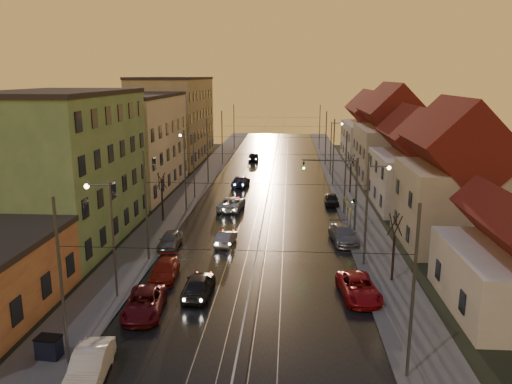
% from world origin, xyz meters
% --- Properties ---
extents(ground, '(160.00, 160.00, 0.00)m').
position_xyz_m(ground, '(0.00, 0.00, 0.00)').
color(ground, black).
rests_on(ground, ground).
extents(road, '(16.00, 120.00, 0.04)m').
position_xyz_m(road, '(0.00, 40.00, 0.02)').
color(road, black).
rests_on(road, ground).
extents(sidewalk_left, '(4.00, 120.00, 0.15)m').
position_xyz_m(sidewalk_left, '(-10.00, 40.00, 0.07)').
color(sidewalk_left, '#4C4C4C').
rests_on(sidewalk_left, ground).
extents(sidewalk_right, '(4.00, 120.00, 0.15)m').
position_xyz_m(sidewalk_right, '(10.00, 40.00, 0.07)').
color(sidewalk_right, '#4C4C4C').
rests_on(sidewalk_right, ground).
extents(tram_rail_0, '(0.06, 120.00, 0.03)m').
position_xyz_m(tram_rail_0, '(-2.20, 40.00, 0.06)').
color(tram_rail_0, gray).
rests_on(tram_rail_0, road).
extents(tram_rail_1, '(0.06, 120.00, 0.03)m').
position_xyz_m(tram_rail_1, '(-0.77, 40.00, 0.06)').
color(tram_rail_1, gray).
rests_on(tram_rail_1, road).
extents(tram_rail_2, '(0.06, 120.00, 0.03)m').
position_xyz_m(tram_rail_2, '(0.77, 40.00, 0.06)').
color(tram_rail_2, gray).
rests_on(tram_rail_2, road).
extents(tram_rail_3, '(0.06, 120.00, 0.03)m').
position_xyz_m(tram_rail_3, '(2.20, 40.00, 0.06)').
color(tram_rail_3, gray).
rests_on(tram_rail_3, road).
extents(apartment_left_1, '(10.00, 18.00, 13.00)m').
position_xyz_m(apartment_left_1, '(-17.50, 14.00, 6.50)').
color(apartment_left_1, '#5D8A58').
rests_on(apartment_left_1, ground).
extents(apartment_left_2, '(10.00, 20.00, 12.00)m').
position_xyz_m(apartment_left_2, '(-17.50, 34.00, 6.00)').
color(apartment_left_2, beige).
rests_on(apartment_left_2, ground).
extents(apartment_left_3, '(10.00, 24.00, 14.00)m').
position_xyz_m(apartment_left_3, '(-17.50, 58.00, 7.00)').
color(apartment_left_3, '#90825D').
rests_on(apartment_left_3, ground).
extents(house_right_1, '(8.67, 10.20, 10.80)m').
position_xyz_m(house_right_1, '(17.00, 15.00, 5.45)').
color(house_right_1, '#B3A889').
rests_on(house_right_1, ground).
extents(house_right_2, '(9.18, 12.24, 9.20)m').
position_xyz_m(house_right_2, '(17.00, 28.00, 4.64)').
color(house_right_2, silver).
rests_on(house_right_2, ground).
extents(house_right_3, '(9.18, 14.28, 11.50)m').
position_xyz_m(house_right_3, '(17.00, 43.00, 5.80)').
color(house_right_3, '#B3A889').
rests_on(house_right_3, ground).
extents(house_right_4, '(9.18, 16.32, 10.00)m').
position_xyz_m(house_right_4, '(17.00, 61.00, 5.05)').
color(house_right_4, silver).
rests_on(house_right_4, ground).
extents(catenary_pole_l_0, '(0.16, 0.16, 9.00)m').
position_xyz_m(catenary_pole_l_0, '(-8.60, -6.00, 4.50)').
color(catenary_pole_l_0, '#595B60').
rests_on(catenary_pole_l_0, ground).
extents(catenary_pole_r_0, '(0.16, 0.16, 9.00)m').
position_xyz_m(catenary_pole_r_0, '(8.60, -6.00, 4.50)').
color(catenary_pole_r_0, '#595B60').
rests_on(catenary_pole_r_0, ground).
extents(catenary_pole_l_1, '(0.16, 0.16, 9.00)m').
position_xyz_m(catenary_pole_l_1, '(-8.60, 9.00, 4.50)').
color(catenary_pole_l_1, '#595B60').
rests_on(catenary_pole_l_1, ground).
extents(catenary_pole_r_1, '(0.16, 0.16, 9.00)m').
position_xyz_m(catenary_pole_r_1, '(8.60, 9.00, 4.50)').
color(catenary_pole_r_1, '#595B60').
rests_on(catenary_pole_r_1, ground).
extents(catenary_pole_l_2, '(0.16, 0.16, 9.00)m').
position_xyz_m(catenary_pole_l_2, '(-8.60, 24.00, 4.50)').
color(catenary_pole_l_2, '#595B60').
rests_on(catenary_pole_l_2, ground).
extents(catenary_pole_r_2, '(0.16, 0.16, 9.00)m').
position_xyz_m(catenary_pole_r_2, '(8.60, 24.00, 4.50)').
color(catenary_pole_r_2, '#595B60').
rests_on(catenary_pole_r_2, ground).
extents(catenary_pole_l_3, '(0.16, 0.16, 9.00)m').
position_xyz_m(catenary_pole_l_3, '(-8.60, 39.00, 4.50)').
color(catenary_pole_l_3, '#595B60').
rests_on(catenary_pole_l_3, ground).
extents(catenary_pole_r_3, '(0.16, 0.16, 9.00)m').
position_xyz_m(catenary_pole_r_3, '(8.60, 39.00, 4.50)').
color(catenary_pole_r_3, '#595B60').
rests_on(catenary_pole_r_3, ground).
extents(catenary_pole_l_4, '(0.16, 0.16, 9.00)m').
position_xyz_m(catenary_pole_l_4, '(-8.60, 54.00, 4.50)').
color(catenary_pole_l_4, '#595B60').
rests_on(catenary_pole_l_4, ground).
extents(catenary_pole_r_4, '(0.16, 0.16, 9.00)m').
position_xyz_m(catenary_pole_r_4, '(8.60, 54.00, 4.50)').
color(catenary_pole_r_4, '#595B60').
rests_on(catenary_pole_r_4, ground).
extents(catenary_pole_l_5, '(0.16, 0.16, 9.00)m').
position_xyz_m(catenary_pole_l_5, '(-8.60, 72.00, 4.50)').
color(catenary_pole_l_5, '#595B60').
rests_on(catenary_pole_l_5, ground).
extents(catenary_pole_r_5, '(0.16, 0.16, 9.00)m').
position_xyz_m(catenary_pole_r_5, '(8.60, 72.00, 4.50)').
color(catenary_pole_r_5, '#595B60').
rests_on(catenary_pole_r_5, ground).
extents(street_lamp_0, '(1.75, 0.32, 8.00)m').
position_xyz_m(street_lamp_0, '(-9.10, 2.00, 4.89)').
color(street_lamp_0, '#595B60').
rests_on(street_lamp_0, ground).
extents(street_lamp_1, '(1.75, 0.32, 8.00)m').
position_xyz_m(street_lamp_1, '(9.10, 10.00, 4.89)').
color(street_lamp_1, '#595B60').
rests_on(street_lamp_1, ground).
extents(street_lamp_2, '(1.75, 0.32, 8.00)m').
position_xyz_m(street_lamp_2, '(-9.10, 30.00, 4.89)').
color(street_lamp_2, '#595B60').
rests_on(street_lamp_2, ground).
extents(street_lamp_3, '(1.75, 0.32, 8.00)m').
position_xyz_m(street_lamp_3, '(9.10, 46.00, 4.89)').
color(street_lamp_3, '#595B60').
rests_on(street_lamp_3, ground).
extents(traffic_light_mast, '(5.30, 0.32, 7.20)m').
position_xyz_m(traffic_light_mast, '(7.99, 18.00, 4.60)').
color(traffic_light_mast, '#595B60').
rests_on(traffic_light_mast, ground).
extents(bare_tree_0, '(1.09, 1.09, 5.11)m').
position_xyz_m(bare_tree_0, '(-10.20, 20.00, 2.49)').
color(bare_tree_0, black).
rests_on(bare_tree_0, ground).
extents(bare_tree_1, '(1.09, 1.09, 5.11)m').
position_xyz_m(bare_tree_1, '(10.20, 6.00, 2.49)').
color(bare_tree_1, black).
rests_on(bare_tree_1, ground).
extents(bare_tree_2, '(1.09, 1.09, 5.11)m').
position_xyz_m(bare_tree_2, '(10.40, 34.00, 2.49)').
color(bare_tree_2, black).
rests_on(bare_tree_2, ground).
extents(driving_car_0, '(1.92, 4.58, 1.55)m').
position_xyz_m(driving_car_0, '(-3.40, 2.82, 0.77)').
color(driving_car_0, black).
rests_on(driving_car_0, ground).
extents(driving_car_1, '(1.72, 3.85, 1.23)m').
position_xyz_m(driving_car_1, '(-2.87, 13.39, 0.61)').
color(driving_car_1, '#A1A0A6').
rests_on(driving_car_1, ground).
extents(driving_car_2, '(3.03, 5.52, 1.46)m').
position_xyz_m(driving_car_2, '(-3.73, 25.15, 0.73)').
color(driving_car_2, '#BABABA').
rests_on(driving_car_2, ground).
extents(driving_car_3, '(2.46, 5.01, 1.40)m').
position_xyz_m(driving_car_3, '(-3.90, 37.40, 0.70)').
color(driving_car_3, '#171D45').
rests_on(driving_car_3, ground).
extents(driving_car_4, '(2.18, 4.65, 1.54)m').
position_xyz_m(driving_car_4, '(-3.62, 58.05, 0.77)').
color(driving_car_4, black).
rests_on(driving_car_4, ground).
extents(parked_left_0, '(2.13, 4.70, 1.50)m').
position_xyz_m(parked_left_0, '(-7.00, -7.10, 0.75)').
color(parked_left_0, silver).
rests_on(parked_left_0, ground).
extents(parked_left_1, '(2.80, 5.19, 1.38)m').
position_xyz_m(parked_left_1, '(-6.32, -0.09, 0.69)').
color(parked_left_1, '#5E1017').
rests_on(parked_left_1, ground).
extents(parked_left_2, '(2.13, 4.58, 1.29)m').
position_xyz_m(parked_left_2, '(-6.41, 5.51, 0.65)').
color(parked_left_2, maroon).
rests_on(parked_left_2, ground).
extents(parked_left_3, '(1.66, 4.08, 1.39)m').
position_xyz_m(parked_left_3, '(-7.60, 12.26, 0.69)').
color(parked_left_3, gray).
rests_on(parked_left_3, ground).
extents(parked_right_0, '(2.89, 5.30, 1.41)m').
position_xyz_m(parked_right_0, '(7.43, 3.19, 0.71)').
color(parked_right_0, '#A81019').
rests_on(parked_right_0, ground).
extents(parked_right_1, '(2.68, 5.31, 1.48)m').
position_xyz_m(parked_right_1, '(7.60, 14.73, 0.74)').
color(parked_right_1, gray).
rests_on(parked_right_1, ground).
extents(parked_right_2, '(1.64, 3.91, 1.32)m').
position_xyz_m(parked_right_2, '(7.60, 28.02, 0.66)').
color(parked_right_2, black).
rests_on(parked_right_2, ground).
extents(dumpster, '(1.27, 0.91, 1.10)m').
position_xyz_m(dumpster, '(-9.81, -5.58, 0.70)').
color(dumpster, black).
rests_on(dumpster, sidewalk_left).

